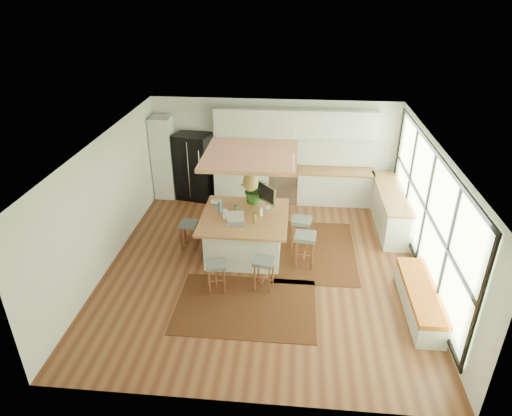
# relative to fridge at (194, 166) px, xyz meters

# --- Properties ---
(floor) EXTENTS (7.00, 7.00, 0.00)m
(floor) POSITION_rel_fridge_xyz_m (2.13, -3.17, -0.93)
(floor) COLOR #572819
(floor) RESTS_ON ground
(ceiling) EXTENTS (7.00, 7.00, 0.00)m
(ceiling) POSITION_rel_fridge_xyz_m (2.13, -3.17, 1.78)
(ceiling) COLOR white
(ceiling) RESTS_ON ground
(wall_back) EXTENTS (6.50, 0.00, 6.50)m
(wall_back) POSITION_rel_fridge_xyz_m (2.13, 0.33, 0.42)
(wall_back) COLOR silver
(wall_back) RESTS_ON ground
(wall_front) EXTENTS (6.50, 0.00, 6.50)m
(wall_front) POSITION_rel_fridge_xyz_m (2.13, -6.67, 0.42)
(wall_front) COLOR silver
(wall_front) RESTS_ON ground
(wall_left) EXTENTS (0.00, 7.00, 7.00)m
(wall_left) POSITION_rel_fridge_xyz_m (-1.12, -3.17, 0.42)
(wall_left) COLOR silver
(wall_left) RESTS_ON ground
(wall_right) EXTENTS (0.00, 7.00, 7.00)m
(wall_right) POSITION_rel_fridge_xyz_m (5.38, -3.17, 0.42)
(wall_right) COLOR silver
(wall_right) RESTS_ON ground
(window_wall) EXTENTS (0.10, 6.20, 2.60)m
(window_wall) POSITION_rel_fridge_xyz_m (5.35, -3.17, 0.47)
(window_wall) COLOR black
(window_wall) RESTS_ON wall_right
(pantry) EXTENTS (0.55, 0.60, 2.25)m
(pantry) POSITION_rel_fridge_xyz_m (-0.82, 0.01, 0.20)
(pantry) COLOR silver
(pantry) RESTS_ON floor
(back_counter_base) EXTENTS (4.20, 0.60, 0.88)m
(back_counter_base) POSITION_rel_fridge_xyz_m (2.68, 0.01, -0.49)
(back_counter_base) COLOR silver
(back_counter_base) RESTS_ON floor
(back_counter_top) EXTENTS (4.24, 0.64, 0.05)m
(back_counter_top) POSITION_rel_fridge_xyz_m (2.68, 0.01, -0.03)
(back_counter_top) COLOR #9B5A37
(back_counter_top) RESTS_ON back_counter_base
(backsplash) EXTENTS (4.20, 0.02, 0.80)m
(backsplash) POSITION_rel_fridge_xyz_m (2.68, 0.31, 0.43)
(backsplash) COLOR white
(backsplash) RESTS_ON wall_back
(upper_cabinets) EXTENTS (4.20, 0.34, 0.70)m
(upper_cabinets) POSITION_rel_fridge_xyz_m (2.68, 0.15, 1.22)
(upper_cabinets) COLOR silver
(upper_cabinets) RESTS_ON wall_back
(range) EXTENTS (0.76, 0.62, 1.00)m
(range) POSITION_rel_fridge_xyz_m (2.43, 0.01, -0.43)
(range) COLOR #A5A5AA
(range) RESTS_ON floor
(right_counter_base) EXTENTS (0.60, 2.50, 0.88)m
(right_counter_base) POSITION_rel_fridge_xyz_m (5.06, -1.17, -0.49)
(right_counter_base) COLOR silver
(right_counter_base) RESTS_ON floor
(right_counter_top) EXTENTS (0.64, 2.54, 0.05)m
(right_counter_top) POSITION_rel_fridge_xyz_m (5.06, -1.17, -0.03)
(right_counter_top) COLOR #9B5A37
(right_counter_top) RESTS_ON right_counter_base
(window_bench) EXTENTS (0.52, 2.00, 0.50)m
(window_bench) POSITION_rel_fridge_xyz_m (5.08, -4.37, -0.68)
(window_bench) COLOR silver
(window_bench) RESTS_ON floor
(ceiling_panel) EXTENTS (1.86, 1.86, 0.80)m
(ceiling_panel) POSITION_rel_fridge_xyz_m (1.83, -2.77, 1.12)
(ceiling_panel) COLOR #9B5A37
(ceiling_panel) RESTS_ON ceiling
(rug_near) EXTENTS (2.60, 1.80, 0.01)m
(rug_near) POSITION_rel_fridge_xyz_m (1.92, -4.55, -0.92)
(rug_near) COLOR black
(rug_near) RESTS_ON floor
(rug_right) EXTENTS (1.80, 2.60, 0.01)m
(rug_right) POSITION_rel_fridge_xyz_m (3.23, -2.50, -0.92)
(rug_right) COLOR black
(rug_right) RESTS_ON floor
(fridge) EXTENTS (1.02, 0.87, 1.81)m
(fridge) POSITION_rel_fridge_xyz_m (0.00, 0.00, 0.00)
(fridge) COLOR black
(fridge) RESTS_ON floor
(island) EXTENTS (1.85, 1.85, 0.93)m
(island) POSITION_rel_fridge_xyz_m (1.69, -2.72, -0.46)
(island) COLOR #9B5A37
(island) RESTS_ON floor
(stool_near_left) EXTENTS (0.45, 0.45, 0.63)m
(stool_near_left) POSITION_rel_fridge_xyz_m (1.29, -4.09, -0.57)
(stool_near_left) COLOR #51565A
(stool_near_left) RESTS_ON floor
(stool_near_right) EXTENTS (0.44, 0.44, 0.65)m
(stool_near_right) POSITION_rel_fridge_xyz_m (2.20, -3.94, -0.57)
(stool_near_right) COLOR #51565A
(stool_near_right) RESTS_ON floor
(stool_right_front) EXTENTS (0.47, 0.47, 0.74)m
(stool_right_front) POSITION_rel_fridge_xyz_m (2.99, -3.08, -0.57)
(stool_right_front) COLOR #51565A
(stool_right_front) RESTS_ON floor
(stool_right_back) EXTENTS (0.47, 0.47, 0.71)m
(stool_right_back) POSITION_rel_fridge_xyz_m (2.92, -2.36, -0.57)
(stool_right_back) COLOR #51565A
(stool_right_back) RESTS_ON floor
(stool_left_side) EXTENTS (0.39, 0.39, 0.64)m
(stool_left_side) POSITION_rel_fridge_xyz_m (0.42, -2.62, -0.57)
(stool_left_side) COLOR #51565A
(stool_left_side) RESTS_ON floor
(laptop) EXTENTS (0.39, 0.41, 0.26)m
(laptop) POSITION_rel_fridge_xyz_m (1.55, -3.12, 0.12)
(laptop) COLOR #A5A5AA
(laptop) RESTS_ON island
(monitor) EXTENTS (0.57, 0.61, 0.57)m
(monitor) POSITION_rel_fridge_xyz_m (2.13, -2.33, 0.26)
(monitor) COLOR #A5A5AA
(monitor) RESTS_ON island
(microwave) EXTENTS (0.57, 0.39, 0.35)m
(microwave) POSITION_rel_fridge_xyz_m (1.13, 0.01, 0.17)
(microwave) COLOR #A5A5AA
(microwave) RESTS_ON back_counter_top
(island_plant) EXTENTS (0.62, 0.68, 0.51)m
(island_plant) POSITION_rel_fridge_xyz_m (1.84, -2.06, 0.26)
(island_plant) COLOR #1E4C19
(island_plant) RESTS_ON island
(island_bowl) EXTENTS (0.25, 0.25, 0.06)m
(island_bowl) POSITION_rel_fridge_xyz_m (0.98, -2.21, 0.03)
(island_bowl) COLOR white
(island_bowl) RESTS_ON island
(island_bottle_0) EXTENTS (0.07, 0.07, 0.19)m
(island_bottle_0) POSITION_rel_fridge_xyz_m (1.14, -2.62, 0.10)
(island_bottle_0) COLOR teal
(island_bottle_0) RESTS_ON island
(island_bottle_1) EXTENTS (0.07, 0.07, 0.19)m
(island_bottle_1) POSITION_rel_fridge_xyz_m (1.29, -2.87, 0.10)
(island_bottle_1) COLOR white
(island_bottle_1) RESTS_ON island
(island_bottle_2) EXTENTS (0.07, 0.07, 0.19)m
(island_bottle_2) POSITION_rel_fridge_xyz_m (1.94, -3.02, 0.10)
(island_bottle_2) COLOR olive
(island_bottle_2) RESTS_ON island
(island_bottle_3) EXTENTS (0.07, 0.07, 0.19)m
(island_bottle_3) POSITION_rel_fridge_xyz_m (2.04, -2.67, 0.10)
(island_bottle_3) COLOR white
(island_bottle_3) RESTS_ON island
(island_bottle_4) EXTENTS (0.07, 0.07, 0.19)m
(island_bottle_4) POSITION_rel_fridge_xyz_m (1.49, -2.47, 0.10)
(island_bottle_4) COLOR #426E43
(island_bottle_4) RESTS_ON island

